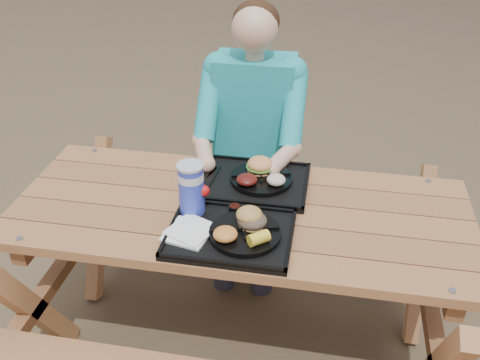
# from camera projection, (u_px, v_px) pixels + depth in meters

# --- Properties ---
(ground) EXTENTS (60.00, 60.00, 0.00)m
(ground) POSITION_uv_depth(u_px,v_px,m) (240.00, 340.00, 2.50)
(ground) COLOR #999999
(ground) RESTS_ON ground
(picnic_table) EXTENTS (1.80, 1.49, 0.75)m
(picnic_table) POSITION_uv_depth(u_px,v_px,m) (240.00, 279.00, 2.30)
(picnic_table) COLOR #999999
(picnic_table) RESTS_ON ground
(tray_near) EXTENTS (0.45, 0.35, 0.02)m
(tray_near) POSITION_uv_depth(u_px,v_px,m) (230.00, 235.00, 1.94)
(tray_near) COLOR black
(tray_near) RESTS_ON picnic_table
(tray_far) EXTENTS (0.45, 0.35, 0.02)m
(tray_far) POSITION_uv_depth(u_px,v_px,m) (254.00, 183.00, 2.24)
(tray_far) COLOR black
(tray_far) RESTS_ON picnic_table
(plate_near) EXTENTS (0.26, 0.26, 0.02)m
(plate_near) POSITION_uv_depth(u_px,v_px,m) (245.00, 233.00, 1.91)
(plate_near) COLOR black
(plate_near) RESTS_ON tray_near
(plate_far) EXTENTS (0.26, 0.26, 0.02)m
(plate_far) POSITION_uv_depth(u_px,v_px,m) (261.00, 178.00, 2.23)
(plate_far) COLOR black
(plate_far) RESTS_ON tray_far
(napkin_stack) EXTENTS (0.19, 0.19, 0.02)m
(napkin_stack) POSITION_uv_depth(u_px,v_px,m) (188.00, 232.00, 1.92)
(napkin_stack) COLOR white
(napkin_stack) RESTS_ON tray_near
(soda_cup) EXTENTS (0.10, 0.10, 0.19)m
(soda_cup) POSITION_uv_depth(u_px,v_px,m) (191.00, 189.00, 2.00)
(soda_cup) COLOR #192BBD
(soda_cup) RESTS_ON tray_near
(condiment_bbq) EXTENTS (0.05, 0.05, 0.03)m
(condiment_bbq) POSITION_uv_depth(u_px,v_px,m) (235.00, 209.00, 2.04)
(condiment_bbq) COLOR black
(condiment_bbq) RESTS_ON tray_near
(condiment_mustard) EXTENTS (0.05, 0.05, 0.03)m
(condiment_mustard) POSITION_uv_depth(u_px,v_px,m) (253.00, 212.00, 2.02)
(condiment_mustard) COLOR yellow
(condiment_mustard) RESTS_ON tray_near
(sandwich) EXTENTS (0.10, 0.10, 0.10)m
(sandwich) POSITION_uv_depth(u_px,v_px,m) (252.00, 214.00, 1.91)
(sandwich) COLOR #BA8841
(sandwich) RESTS_ON plate_near
(mac_cheese) EXTENTS (0.09, 0.09, 0.04)m
(mac_cheese) POSITION_uv_depth(u_px,v_px,m) (225.00, 234.00, 1.86)
(mac_cheese) COLOR orange
(mac_cheese) RESTS_ON plate_near
(corn_cob) EXTENTS (0.10, 0.10, 0.04)m
(corn_cob) POSITION_uv_depth(u_px,v_px,m) (259.00, 238.00, 1.84)
(corn_cob) COLOR yellow
(corn_cob) RESTS_ON plate_near
(cutlery_far) EXTENTS (0.05, 0.18, 0.01)m
(cutlery_far) POSITION_uv_depth(u_px,v_px,m) (212.00, 176.00, 2.25)
(cutlery_far) COLOR black
(cutlery_far) RESTS_ON tray_far
(burger) EXTENTS (0.11, 0.11, 0.10)m
(burger) POSITION_uv_depth(u_px,v_px,m) (260.00, 161.00, 2.23)
(burger) COLOR #F29B55
(burger) RESTS_ON plate_far
(baked_beans) EXTENTS (0.09, 0.09, 0.04)m
(baked_beans) POSITION_uv_depth(u_px,v_px,m) (247.00, 180.00, 2.16)
(baked_beans) COLOR #551511
(baked_beans) RESTS_ON plate_far
(potato_salad) EXTENTS (0.08, 0.08, 0.04)m
(potato_salad) POSITION_uv_depth(u_px,v_px,m) (276.00, 180.00, 2.16)
(potato_salad) COLOR beige
(potato_salad) RESTS_ON plate_far
(diner) EXTENTS (0.48, 0.84, 1.28)m
(diner) POSITION_uv_depth(u_px,v_px,m) (253.00, 152.00, 2.71)
(diner) COLOR #19AF9C
(diner) RESTS_ON ground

